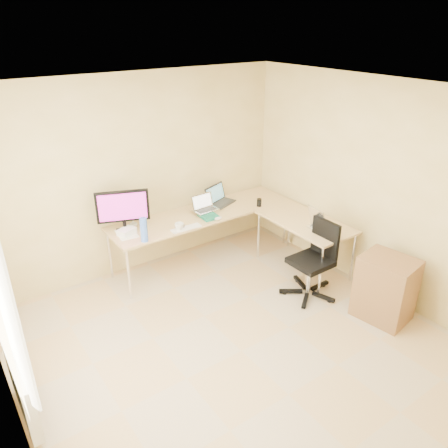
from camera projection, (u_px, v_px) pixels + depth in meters
floor at (242, 351)px, 4.58m from camera, size 4.50×4.50×0.00m
ceiling at (247, 97)px, 3.46m from camera, size 4.50×4.50×0.00m
wall_back at (139, 176)px, 5.68m from camera, size 4.50×0.00×4.50m
wall_right at (386, 193)px, 5.11m from camera, size 0.00×4.50×4.50m
desk_main at (204, 236)px, 6.17m from camera, size 2.65×0.70×0.73m
desk_return at (303, 245)px, 5.94m from camera, size 0.70×1.30×0.73m
monitor at (123, 211)px, 5.37m from camera, size 0.67×0.43×0.55m
book_stack at (208, 216)px, 5.87m from camera, size 0.22×0.29×0.05m
laptop_center at (206, 203)px, 5.92m from camera, size 0.34×0.27×0.21m
laptop_black at (221, 195)px, 6.25m from camera, size 0.50×0.44×0.26m
keyboard at (186, 228)px, 5.55m from camera, size 0.40×0.13×0.02m
mouse at (218, 218)px, 5.81m from camera, size 0.13×0.11×0.04m
mug at (179, 227)px, 5.48m from camera, size 0.15×0.15×0.11m
cd_stack at (180, 227)px, 5.57m from camera, size 0.14×0.14×0.03m
water_bottle at (144, 230)px, 5.19m from camera, size 0.11×0.11×0.30m
papers at (127, 234)px, 5.42m from camera, size 0.26×0.34×0.01m
white_box at (127, 231)px, 5.40m from camera, size 0.25×0.22×0.08m
desk_fan at (133, 215)px, 5.60m from camera, size 0.25×0.25×0.28m
black_cup at (259, 202)px, 6.20m from camera, size 0.08×0.08×0.11m
laptop_return at (324, 220)px, 5.51m from camera, size 0.41×0.34×0.25m
office_chair at (311, 260)px, 5.31m from camera, size 0.59×0.59×0.97m
cabinet at (385, 290)px, 4.97m from camera, size 0.56×0.65×0.81m
radiator at (22, 388)px, 3.67m from camera, size 0.09×0.80×0.55m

